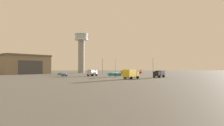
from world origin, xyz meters
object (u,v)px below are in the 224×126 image
object	(u,v)px
airplane_red	(135,72)
light_post_north	(153,64)
light_post_east	(103,65)
car_blue	(65,74)
truck_fuel_tanker_silver	(92,72)
truck_box_yellow	(131,74)
airplane_teal	(115,74)
light_post_west	(115,65)
truck_box_black	(159,74)
car_green	(62,74)
control_tower	(81,48)

from	to	relation	value
airplane_red	light_post_north	distance (m)	27.62
airplane_red	light_post_east	distance (m)	25.72
car_blue	light_post_east	xyz separation A→B (m)	(17.02, 31.50, 4.89)
airplane_red	truck_fuel_tanker_silver	xyz separation A→B (m)	(-21.79, -12.93, 0.32)
light_post_north	truck_fuel_tanker_silver	bearing A→B (deg)	-136.75
truck_box_yellow	car_blue	size ratio (longest dim) A/B	1.64
airplane_red	truck_fuel_tanker_silver	bearing A→B (deg)	24.67
truck_box_yellow	light_post_east	xyz separation A→B (m)	(-9.13, 53.86, 3.90)
airplane_teal	light_post_west	world-z (taller)	light_post_west
light_post_west	truck_fuel_tanker_silver	bearing A→B (deg)	-113.16
truck_box_yellow	light_post_west	distance (m)	51.81
truck_box_black	car_blue	xyz separation A→B (m)	(-38.56, 13.55, -0.76)
truck_fuel_tanker_silver	car_blue	xyz separation A→B (m)	(-12.16, 0.31, -0.94)
airplane_teal	truck_box_black	size ratio (longest dim) A/B	1.39
car_green	light_post_west	xyz separation A→B (m)	(28.87, 15.95, 4.64)
car_blue	light_post_west	distance (m)	38.69
control_tower	light_post_north	distance (m)	53.37
truck_box_yellow	light_post_north	size ratio (longest dim) A/B	0.68
airplane_red	light_post_east	bearing A→B (deg)	-54.13
control_tower	truck_fuel_tanker_silver	xyz separation A→B (m)	(10.68, -54.76, -16.51)
light_post_north	car_blue	bearing A→B (deg)	-144.86
truck_box_black	light_post_east	distance (m)	50.11
car_green	car_blue	size ratio (longest dim) A/B	1.04
control_tower	light_post_west	bearing A→B (deg)	-47.12
truck_fuel_tanker_silver	control_tower	bearing A→B (deg)	32.51
car_green	light_post_north	size ratio (longest dim) A/B	0.43
truck_fuel_tanker_silver	light_post_west	distance (m)	32.42
control_tower	car_blue	world-z (taller)	control_tower
truck_fuel_tanker_silver	airplane_red	bearing A→B (deg)	-37.84
light_post_north	truck_box_black	bearing A→B (deg)	-102.83
car_green	light_post_east	bearing A→B (deg)	-6.98
car_blue	truck_fuel_tanker_silver	bearing A→B (deg)	84.34
airplane_red	truck_box_yellow	xyz separation A→B (m)	(-7.80, -34.98, 0.37)
truck_box_black	car_blue	distance (m)	40.88
truck_box_black	light_post_north	bearing A→B (deg)	-151.92
airplane_teal	car_green	bearing A→B (deg)	-19.98
airplane_teal	light_post_east	distance (m)	40.68
airplane_red	car_green	xyz separation A→B (m)	(-38.00, 0.73, -0.62)
control_tower	light_post_north	xyz separation A→B (m)	(48.13, -19.53, -12.28)
truck_box_black	car_green	xyz separation A→B (m)	(-42.61, 26.90, -0.76)
truck_fuel_tanker_silver	airplane_teal	bearing A→B (deg)	-109.12
airplane_teal	car_blue	size ratio (longest dim) A/B	2.03
car_green	light_post_north	distance (m)	58.05
truck_box_black	truck_fuel_tanker_silver	bearing A→B (deg)	-75.72
airplane_red	light_post_north	size ratio (longest dim) A/B	0.98
control_tower	car_blue	size ratio (longest dim) A/B	7.81
airplane_teal	airplane_red	distance (m)	24.45
truck_box_yellow	truck_fuel_tanker_silver	bearing A→B (deg)	71.00
truck_box_yellow	car_blue	xyz separation A→B (m)	(-26.15, 22.36, -0.99)
control_tower	truck_fuel_tanker_silver	size ratio (longest dim) A/B	4.95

